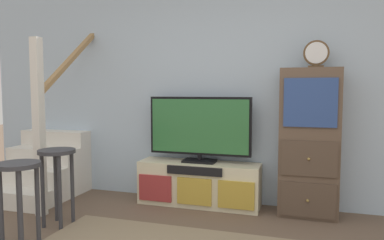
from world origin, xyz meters
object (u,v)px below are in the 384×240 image
Objects in this scene: desk_clock at (316,54)px; bar_stool_near at (19,185)px; media_console at (199,184)px; television at (200,128)px; side_cabinet at (309,143)px; bar_stool_far at (57,169)px.

desk_clock is 2.92m from bar_stool_near.
media_console is 1.18× the size of television.
bar_stool_near is at bearing -145.43° from side_cabinet.
side_cabinet is 2.47m from bar_stool_far.
media_console is 0.90× the size of side_cabinet.
television is 1.59× the size of bar_stool_far.
media_console is 1.50m from bar_stool_far.
bar_stool_far reaches higher than bar_stool_near.
television is (0.00, 0.02, 0.63)m from media_console.
television is at bearing 90.00° from media_console.
desk_clock reaches higher than television.
desk_clock reaches higher than media_console.
desk_clock is 0.37× the size of bar_stool_far.
media_console is at bearing 179.77° from desk_clock.
side_cabinet reaches higher than bar_stool_far.
media_console is at bearing -90.00° from television.
desk_clock is at bearing -0.23° from media_console.
side_cabinet is at bearing 0.51° from media_console.
bar_stool_near is at bearing -146.26° from desk_clock.
desk_clock reaches higher than side_cabinet.
side_cabinet is 2.06× the size of bar_stool_far.
television reaches higher than media_console.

